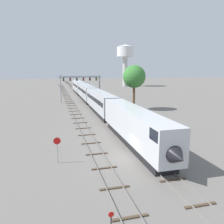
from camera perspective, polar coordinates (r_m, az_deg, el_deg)
name	(u,v)px	position (r m, az deg, el deg)	size (l,w,h in m)	color
ground_plane	(130,158)	(26.31, 4.63, -11.43)	(400.00, 400.00, 0.00)	slate
track_main	(82,96)	(84.12, -7.69, 4.13)	(2.60, 200.00, 0.16)	slate
track_near	(71,105)	(63.86, -10.35, 1.87)	(2.60, 160.00, 0.16)	slate
passenger_train	(92,96)	(61.48, -5.10, 4.04)	(3.04, 87.25, 4.80)	silver
signal_gantry	(80,82)	(67.36, -8.01, 7.50)	(12.10, 0.49, 8.14)	#999BA0
water_tower	(125,54)	(126.88, 3.35, 14.35)	(9.11, 9.11, 22.60)	beige
stop_sign	(57,147)	(24.84, -13.64, -8.48)	(0.76, 0.08, 2.88)	gray
trackside_tree_left	(134,77)	(54.54, 5.63, 8.85)	(5.43, 5.43, 10.78)	brown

